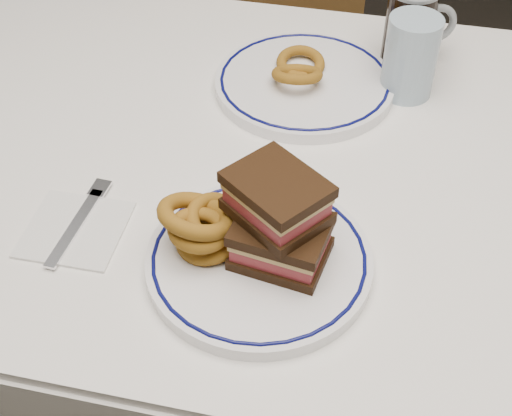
% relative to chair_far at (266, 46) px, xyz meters
% --- Properties ---
extents(dining_table, '(1.27, 0.87, 0.75)m').
position_rel_chair_far_xyz_m(dining_table, '(0.17, -0.67, 0.14)').
color(dining_table, white).
rests_on(dining_table, floor).
extents(chair_far, '(0.47, 0.47, 0.93)m').
position_rel_chair_far_xyz_m(chair_far, '(0.00, 0.00, 0.00)').
color(chair_far, '#4C3318').
rests_on(chair_far, floor).
extents(main_plate, '(0.28, 0.28, 0.02)m').
position_rel_chair_far_xyz_m(main_plate, '(0.18, -0.89, 0.26)').
color(main_plate, white).
rests_on(main_plate, dining_table).
extents(reuben_sandwich, '(0.14, 0.14, 0.11)m').
position_rel_chair_far_xyz_m(reuben_sandwich, '(0.20, -0.88, 0.32)').
color(reuben_sandwich, black).
rests_on(reuben_sandwich, main_plate).
extents(onion_rings_main, '(0.11, 0.11, 0.09)m').
position_rel_chair_far_xyz_m(onion_rings_main, '(0.11, -0.89, 0.29)').
color(onion_rings_main, brown).
rests_on(onion_rings_main, main_plate).
extents(ketchup_ramekin, '(0.06, 0.06, 0.04)m').
position_rel_chair_far_xyz_m(ketchup_ramekin, '(0.16, -0.83, 0.28)').
color(ketchup_ramekin, silver).
rests_on(ketchup_ramekin, main_plate).
extents(beer_mug, '(0.12, 0.08, 0.14)m').
position_rel_chair_far_xyz_m(beer_mug, '(0.32, -0.39, 0.31)').
color(beer_mug, black).
rests_on(beer_mug, dining_table).
extents(water_glass, '(0.08, 0.08, 0.13)m').
position_rel_chair_far_xyz_m(water_glass, '(0.33, -0.48, 0.31)').
color(water_glass, '#98B2C5').
rests_on(water_glass, dining_table).
extents(far_plate, '(0.29, 0.29, 0.02)m').
position_rel_chair_far_xyz_m(far_plate, '(0.17, -0.51, 0.26)').
color(far_plate, white).
rests_on(far_plate, dining_table).
extents(onion_rings_far, '(0.08, 0.13, 0.05)m').
position_rel_chair_far_xyz_m(onion_rings_far, '(0.16, -0.50, 0.28)').
color(onion_rings_far, brown).
rests_on(onion_rings_far, far_plate).
extents(napkin_fork, '(0.13, 0.17, 0.01)m').
position_rel_chair_far_xyz_m(napkin_fork, '(-0.07, -0.88, 0.25)').
color(napkin_fork, silver).
rests_on(napkin_fork, dining_table).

